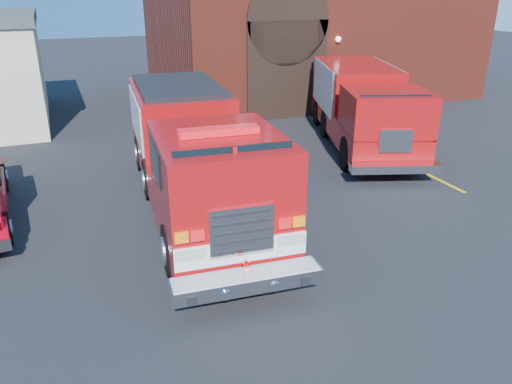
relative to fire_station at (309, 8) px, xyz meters
name	(u,v)px	position (x,y,z in m)	size (l,w,h in m)	color
ground	(237,224)	(-8.99, -13.98, -4.25)	(100.00, 100.00, 0.00)	black
parking_stripe_near	(429,175)	(-2.49, -12.98, -4.25)	(0.12, 3.00, 0.01)	#E7B60C
parking_stripe_mid	(372,147)	(-2.49, -9.98, -4.25)	(0.12, 3.00, 0.01)	#E7B60C
parking_stripe_far	(329,127)	(-2.49, -6.98, -4.25)	(0.12, 3.00, 0.01)	#E7B60C
fire_station	(309,8)	(0.00, 0.00, 0.00)	(15.20, 10.20, 8.45)	maroon
fire_engine	(194,153)	(-9.60, -12.62, -2.80)	(3.26, 9.30, 2.81)	black
secondary_truck	(362,104)	(-2.61, -9.36, -2.82)	(5.00, 8.44, 2.62)	black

